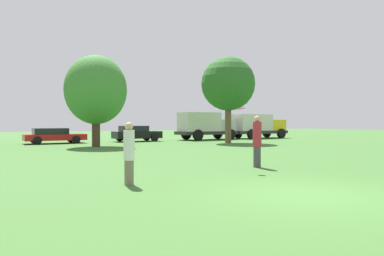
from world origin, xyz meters
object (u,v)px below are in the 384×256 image
person_catcher (257,141)px  delivery_truck_yellow (257,125)px  frisbee (241,109)px  parked_car_black (136,133)px  parked_car_red (54,135)px  delivery_truck_silver (205,125)px  person_thrower (129,153)px  tree_2 (228,84)px  tree_1 (96,90)px

person_catcher → delivery_truck_yellow: size_ratio=0.30×
frisbee → parked_car_black: frisbee is taller
parked_car_red → delivery_truck_silver: (13.19, -0.08, 0.74)m
person_thrower → parked_car_black: person_thrower is taller
person_catcher → tree_2: size_ratio=0.28×
frisbee → delivery_truck_silver: bearing=64.2°
tree_2 → tree_1: bearing=178.5°
delivery_truck_silver → person_thrower: bearing=-126.9°
tree_2 → delivery_truck_silver: bearing=80.7°
person_thrower → person_catcher: size_ratio=0.88×
tree_1 → tree_2: size_ratio=0.90×
tree_1 → parked_car_black: (4.47, 5.00, -3.08)m
frisbee → delivery_truck_yellow: delivery_truck_yellow is taller
tree_1 → parked_car_red: size_ratio=1.34×
person_thrower → parked_car_red: 20.60m
delivery_truck_silver → delivery_truck_yellow: 6.06m
delivery_truck_yellow → tree_1: bearing=-166.2°
tree_2 → parked_car_black: tree_2 is taller
frisbee → tree_2: bearing=58.9°
person_thrower → tree_2: tree_2 is taller
frisbee → parked_car_red: size_ratio=0.06×
parked_car_red → delivery_truck_silver: size_ratio=0.79×
person_catcher → tree_1: 14.53m
delivery_truck_silver → tree_1: bearing=-159.0°
tree_1 → delivery_truck_silver: (11.10, 4.97, -2.41)m
delivery_truck_silver → parked_car_black: bearing=176.6°
person_catcher → parked_car_black: person_catcher is taller
delivery_truck_yellow → delivery_truck_silver: bearing=179.1°
delivery_truck_yellow → parked_car_red: bearing=177.3°
tree_2 → delivery_truck_yellow: bearing=38.4°
parked_car_red → frisbee: bearing=-82.2°
tree_2 → parked_car_black: bearing=137.6°
person_thrower → person_catcher: (5.32, 1.53, 0.12)m
person_catcher → tree_1: size_ratio=0.31×
frisbee → parked_car_black: size_ratio=0.06×
parked_car_red → delivery_truck_yellow: size_ratio=0.73×
person_thrower → parked_car_black: (7.08, 20.54, -0.17)m
parked_car_black → frisbee: bearing=-101.2°
frisbee → delivery_truck_silver: 21.63m
delivery_truck_yellow → person_thrower: bearing=-136.7°
tree_1 → parked_car_black: bearing=48.2°
tree_1 → delivery_truck_silver: bearing=24.1°
person_thrower → parked_car_red: (0.53, 20.59, -0.23)m
person_catcher → tree_1: tree_1 is taller
delivery_truck_silver → delivery_truck_yellow: delivery_truck_silver is taller
person_catcher → tree_2: bearing=-134.8°
person_thrower → person_catcher: 5.54m
parked_car_black → delivery_truck_silver: size_ratio=0.70×
parked_car_red → person_thrower: bearing=-94.6°
person_catcher → parked_car_red: 19.65m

